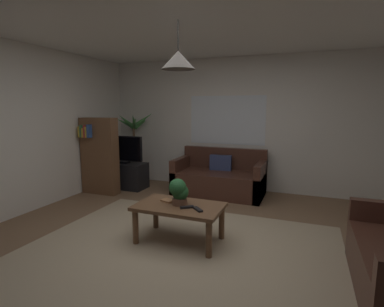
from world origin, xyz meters
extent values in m
cube|color=brown|center=(0.00, 0.00, -0.01)|extent=(5.31, 5.43, 0.02)
cube|color=tan|center=(0.00, -0.20, 0.00)|extent=(3.45, 2.98, 0.01)
cube|color=silver|center=(0.00, 2.74, 1.26)|extent=(5.43, 0.06, 2.52)
cube|color=silver|center=(-2.69, 0.00, 1.26)|extent=(0.06, 5.43, 2.52)
cube|color=white|center=(0.00, 0.00, 2.53)|extent=(5.31, 5.43, 0.02)
cube|color=white|center=(-0.22, 2.71, 1.34)|extent=(1.48, 0.01, 0.93)
cube|color=#47281E|center=(-0.21, 2.19, 0.21)|extent=(1.61, 0.84, 0.42)
cube|color=#47281E|center=(-0.21, 2.55, 0.62)|extent=(1.61, 0.12, 0.40)
cube|color=#47281E|center=(-0.96, 2.19, 0.32)|extent=(0.12, 0.84, 0.64)
cube|color=#47281E|center=(0.53, 2.19, 0.32)|extent=(0.12, 0.84, 0.64)
cube|color=navy|center=(-0.24, 2.37, 0.56)|extent=(0.41, 0.16, 0.28)
cube|color=brown|center=(-0.11, 0.16, 0.43)|extent=(1.02, 0.62, 0.04)
cylinder|color=brown|center=(-0.56, -0.09, 0.21)|extent=(0.07, 0.07, 0.41)
cylinder|color=brown|center=(0.35, -0.09, 0.21)|extent=(0.07, 0.07, 0.41)
cylinder|color=brown|center=(-0.56, 0.41, 0.21)|extent=(0.07, 0.07, 0.41)
cylinder|color=brown|center=(0.35, 0.41, 0.21)|extent=(0.07, 0.07, 0.41)
cube|color=#99663F|center=(-0.29, 0.23, 0.46)|extent=(0.18, 0.15, 0.02)
cube|color=black|center=(0.16, 0.07, 0.46)|extent=(0.15, 0.15, 0.02)
cube|color=black|center=(0.02, 0.09, 0.46)|extent=(0.16, 0.13, 0.02)
cylinder|color=brown|center=(-0.11, 0.18, 0.49)|extent=(0.18, 0.18, 0.08)
sphere|color=#235B2D|center=(-0.10, 0.18, 0.60)|extent=(0.20, 0.20, 0.20)
sphere|color=#235B2D|center=(-0.12, 0.15, 0.66)|extent=(0.21, 0.21, 0.21)
cube|color=black|center=(-2.11, 1.96, 0.25)|extent=(0.90, 0.44, 0.50)
cube|color=black|center=(-2.11, 1.94, 0.79)|extent=(0.86, 0.05, 0.49)
cube|color=black|center=(-2.11, 1.92, 0.79)|extent=(0.82, 0.00, 0.45)
cube|color=black|center=(-2.11, 1.94, 0.52)|extent=(0.24, 0.16, 0.04)
cylinder|color=brown|center=(-2.18, 2.49, 0.15)|extent=(0.32, 0.32, 0.30)
cylinder|color=brown|center=(-2.18, 2.49, 0.74)|extent=(0.05, 0.05, 0.88)
cone|color=#3D7F3D|center=(-1.97, 2.51, 1.32)|extent=(0.48, 0.15, 0.37)
cone|color=#3D7F3D|center=(-2.06, 2.68, 1.28)|extent=(0.28, 0.47, 0.34)
cone|color=#3D7F3D|center=(-2.25, 2.62, 1.27)|extent=(0.22, 0.35, 0.30)
cone|color=#3D7F3D|center=(-2.41, 2.51, 1.26)|extent=(0.51, 0.17, 0.25)
cone|color=#3D7F3D|center=(-2.26, 2.34, 1.30)|extent=(0.25, 0.38, 0.36)
cone|color=#3D7F3D|center=(-2.06, 2.31, 1.30)|extent=(0.31, 0.44, 0.38)
cube|color=brown|center=(-2.29, 1.48, 0.70)|extent=(0.70, 0.22, 1.40)
cube|color=gold|center=(-2.57, 1.36, 1.15)|extent=(0.04, 0.16, 0.20)
cube|color=#387247|center=(-2.53, 1.36, 1.16)|extent=(0.03, 0.16, 0.22)
cube|color=gold|center=(-2.49, 1.36, 1.13)|extent=(0.04, 0.16, 0.17)
cube|color=#B22D2D|center=(-2.45, 1.36, 1.16)|extent=(0.03, 0.16, 0.22)
cube|color=gold|center=(-2.41, 1.36, 1.15)|extent=(0.03, 0.16, 0.20)
cube|color=#2D4C8C|center=(-2.36, 1.36, 1.17)|extent=(0.05, 0.16, 0.23)
cylinder|color=black|center=(-0.11, 0.16, 2.36)|extent=(0.01, 0.01, 0.32)
cone|color=#4C4742|center=(-0.11, 0.16, 2.10)|extent=(0.38, 0.38, 0.20)
camera|label=1|loc=(1.27, -2.93, 1.59)|focal=27.90mm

